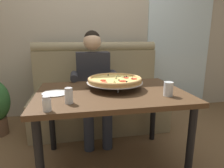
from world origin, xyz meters
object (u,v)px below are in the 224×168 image
object	(u,v)px
drinking_glass	(168,90)
patio_chair	(164,71)
dining_table	(111,100)
booth_bench	(99,97)
diner_main	(94,79)
shaker_pepper_flakes	(47,105)
plate_near_left	(55,92)
shaker_oregano	(69,97)
pizza	(115,80)

from	to	relation	value
drinking_glass	patio_chair	distance (m)	2.50
dining_table	drinking_glass	distance (m)	0.50
booth_bench	diner_main	bearing A→B (deg)	-108.23
shaker_pepper_flakes	patio_chair	size ratio (longest dim) A/B	0.11
dining_table	diner_main	bearing A→B (deg)	97.67
shaker_pepper_flakes	plate_near_left	distance (m)	0.41
booth_bench	drinking_glass	world-z (taller)	booth_bench
booth_bench	diner_main	xyz separation A→B (m)	(-0.09, -0.27, 0.31)
diner_main	shaker_oregano	world-z (taller)	diner_main
booth_bench	shaker_oregano	xyz separation A→B (m)	(-0.36, -1.18, 0.38)
shaker_oregano	drinking_glass	distance (m)	0.78
plate_near_left	drinking_glass	distance (m)	0.93
diner_main	pizza	bearing A→B (deg)	-76.50
booth_bench	dining_table	xyz separation A→B (m)	(0.00, -0.92, 0.25)
dining_table	plate_near_left	bearing A→B (deg)	177.96
pizza	plate_near_left	bearing A→B (deg)	-173.32
dining_table	patio_chair	world-z (taller)	patio_chair
shaker_oregano	drinking_glass	size ratio (longest dim) A/B	1.00
shaker_oregano	patio_chair	world-z (taller)	patio_chair
shaker_pepper_flakes	booth_bench	bearing A→B (deg)	69.39
plate_near_left	patio_chair	size ratio (longest dim) A/B	0.26
shaker_oregano	drinking_glass	bearing A→B (deg)	2.61
shaker_oregano	shaker_pepper_flakes	xyz separation A→B (m)	(-0.13, -0.13, -0.01)
pizza	diner_main	bearing A→B (deg)	103.50
diner_main	patio_chair	world-z (taller)	diner_main
plate_near_left	dining_table	bearing A→B (deg)	-2.04
diner_main	plate_near_left	bearing A→B (deg)	-121.42
pizza	shaker_oregano	bearing A→B (deg)	-140.24
pizza	drinking_glass	world-z (taller)	pizza
diner_main	shaker_oregano	bearing A→B (deg)	-106.42
shaker_pepper_flakes	shaker_oregano	bearing A→B (deg)	43.54
patio_chair	shaker_oregano	bearing A→B (deg)	-128.62
dining_table	plate_near_left	size ratio (longest dim) A/B	5.73
drinking_glass	patio_chair	bearing A→B (deg)	65.12
drinking_glass	patio_chair	xyz separation A→B (m)	(1.04, 2.25, -0.26)
diner_main	drinking_glass	bearing A→B (deg)	-59.50
booth_bench	patio_chair	distance (m)	1.85
pizza	patio_chair	bearing A→B (deg)	53.91
pizza	patio_chair	size ratio (longest dim) A/B	0.60
booth_bench	plate_near_left	size ratio (longest dim) A/B	7.74
dining_table	patio_chair	bearing A→B (deg)	54.04
booth_bench	patio_chair	size ratio (longest dim) A/B	2.01
shaker_oregano	drinking_glass	xyz separation A→B (m)	(0.78, 0.04, 0.00)
drinking_glass	diner_main	bearing A→B (deg)	120.50
pizza	drinking_glass	size ratio (longest dim) A/B	4.48
dining_table	patio_chair	distance (m)	2.51
patio_chair	plate_near_left	bearing A→B (deg)	-134.06
plate_near_left	shaker_oregano	bearing A→B (deg)	-66.65
pizza	plate_near_left	size ratio (longest dim) A/B	2.29
booth_bench	shaker_oregano	distance (m)	1.29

